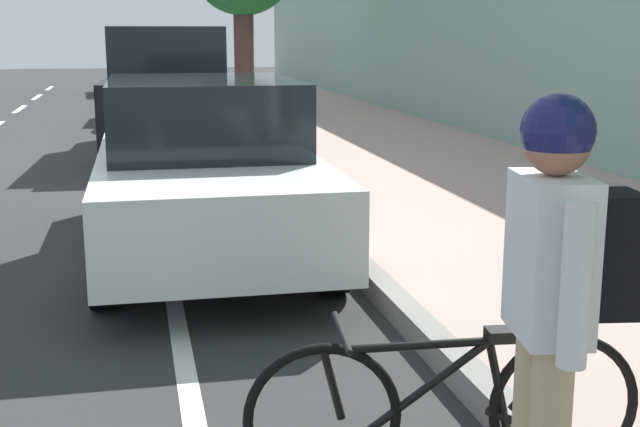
{
  "coord_description": "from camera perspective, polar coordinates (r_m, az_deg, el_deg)",
  "views": [
    {
      "loc": [
        -0.11,
        -13.65,
        1.9
      ],
      "look_at": [
        0.6,
        -10.46,
        1.2
      ],
      "focal_mm": 47.31,
      "sensor_mm": 36.0,
      "label": 1
    }
  ],
  "objects": [
    {
      "name": "ground",
      "position": [
        13.78,
        -11.97,
        3.94
      ],
      "size": [
        68.82,
        68.82,
        0.0
      ],
      "primitive_type": "plane",
      "color": "#2D2D2D"
    },
    {
      "name": "sidewalk",
      "position": [
        14.29,
        3.12,
        4.8
      ],
      "size": [
        4.1,
        43.01,
        0.17
      ],
      "primitive_type": "cube",
      "color": "#AB8F88",
      "rests_on": "ground"
    },
    {
      "name": "curb_edge",
      "position": [
        13.88,
        -5.4,
        4.55
      ],
      "size": [
        0.16,
        43.01,
        0.17
      ],
      "primitive_type": "cube",
      "color": "gray",
      "rests_on": "ground"
    },
    {
      "name": "lane_stripe_bike_edge",
      "position": [
        13.78,
        -11.48,
        3.97
      ],
      "size": [
        0.12,
        43.01,
        0.01
      ],
      "primitive_type": "cube",
      "color": "white",
      "rests_on": "ground"
    },
    {
      "name": "building_facade",
      "position": [
        14.96,
        11.92,
        12.41
      ],
      "size": [
        0.5,
        43.01,
        4.08
      ],
      "primitive_type": "cube",
      "color": "#7CA193",
      "rests_on": "ground"
    },
    {
      "name": "parked_sedan_white_nearest",
      "position": [
        7.36,
        -7.84,
        3.03
      ],
      "size": [
        1.87,
        4.42,
        1.52
      ],
      "color": "white",
      "rests_on": "ground"
    },
    {
      "name": "parked_suv_black_second",
      "position": [
        13.8,
        -10.12,
        8.31
      ],
      "size": [
        2.18,
        4.8,
        1.99
      ],
      "color": "black",
      "rests_on": "ground"
    },
    {
      "name": "parked_sedan_silver_mid",
      "position": [
        19.75,
        -10.47,
        8.59
      ],
      "size": [
        1.97,
        4.47,
        1.52
      ],
      "color": "#B7BABF",
      "rests_on": "ground"
    },
    {
      "name": "parked_suv_dark_blue_far",
      "position": [
        28.52,
        -11.28,
        10.14
      ],
      "size": [
        2.2,
        4.81,
        1.99
      ],
      "color": "navy",
      "rests_on": "ground"
    },
    {
      "name": "bicycle_at_curb",
      "position": [
        3.68,
        8.57,
        -12.85
      ],
      "size": [
        1.7,
        0.46,
        0.72
      ],
      "color": "black",
      "rests_on": "ground"
    },
    {
      "name": "cyclist_with_backpack",
      "position": [
        3.14,
        15.76,
        -4.33
      ],
      "size": [
        0.45,
        0.61,
        1.7
      ],
      "color": "#C6B284",
      "rests_on": "ground"
    }
  ]
}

